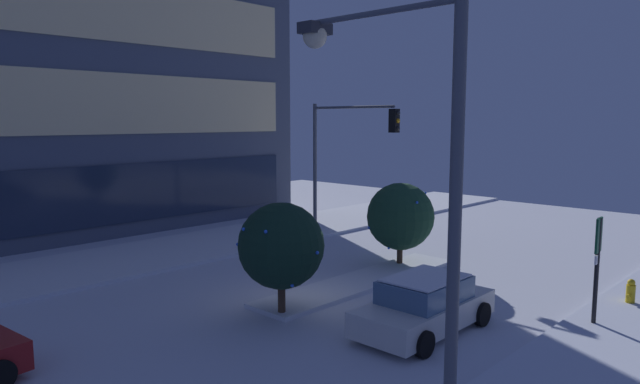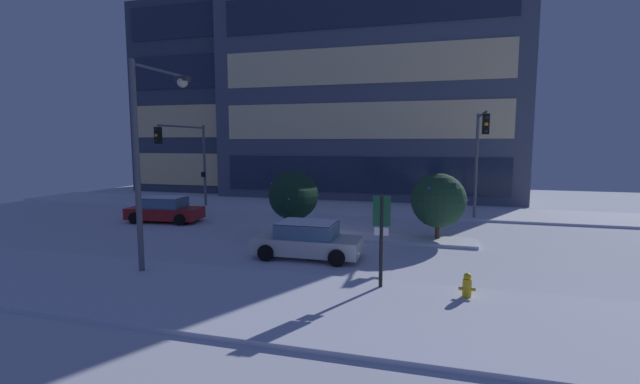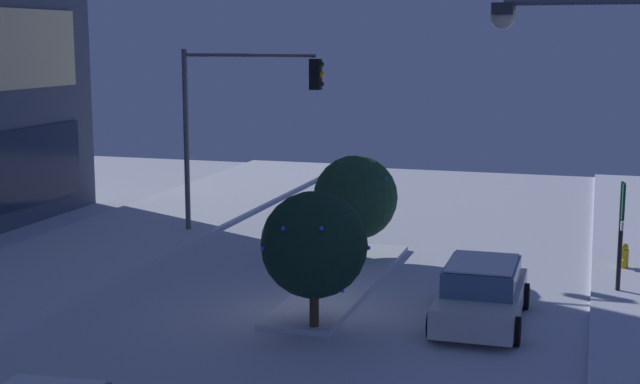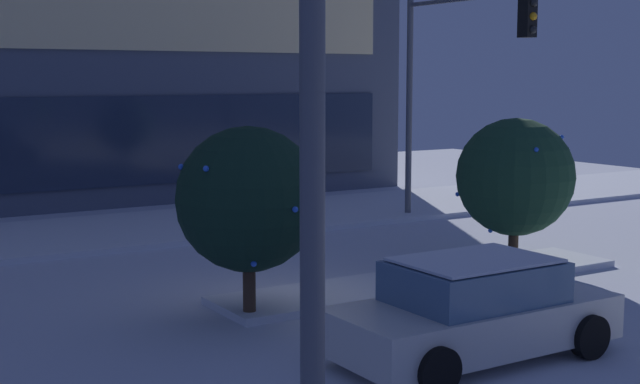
% 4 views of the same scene
% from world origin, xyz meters
% --- Properties ---
extents(ground, '(52.00, 52.00, 0.00)m').
position_xyz_m(ground, '(0.00, 0.00, 0.00)').
color(ground, silver).
extents(median_strip, '(9.00, 1.80, 0.14)m').
position_xyz_m(median_strip, '(3.50, 0.19, 0.07)').
color(median_strip, silver).
rests_on(median_strip, ground).
extents(car_near, '(4.47, 2.09, 1.49)m').
position_xyz_m(car_near, '(1.13, -3.88, 0.71)').
color(car_near, silver).
rests_on(car_near, ground).
extents(traffic_light_corner_far_right, '(0.32, 5.05, 6.37)m').
position_xyz_m(traffic_light_corner_far_right, '(8.35, 5.21, 4.48)').
color(traffic_light_corner_far_right, '#565960').
rests_on(traffic_light_corner_far_right, ground).
extents(street_lamp_arched, '(0.56, 3.26, 7.47)m').
position_xyz_m(street_lamp_arched, '(-3.88, -6.71, 4.91)').
color(street_lamp_arched, '#565960').
rests_on(street_lamp_arched, ground).
extents(fire_hydrant, '(0.48, 0.26, 0.86)m').
position_xyz_m(fire_hydrant, '(7.11, -7.27, 0.42)').
color(fire_hydrant, gold).
rests_on(fire_hydrant, ground).
extents(parking_info_sign, '(0.55, 0.12, 3.03)m').
position_xyz_m(parking_info_sign, '(4.53, -7.06, 1.94)').
color(parking_info_sign, black).
rests_on(parking_info_sign, ground).
extents(decorated_tree_median, '(2.46, 2.51, 3.31)m').
position_xyz_m(decorated_tree_median, '(-0.71, -0.27, 2.07)').
color(decorated_tree_median, '#473323').
rests_on(decorated_tree_median, ground).
extents(decorated_tree_left_of_median, '(2.63, 2.57, 3.24)m').
position_xyz_m(decorated_tree_left_of_median, '(6.22, 0.58, 1.96)').
color(decorated_tree_left_of_median, '#473323').
rests_on(decorated_tree_left_of_median, ground).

